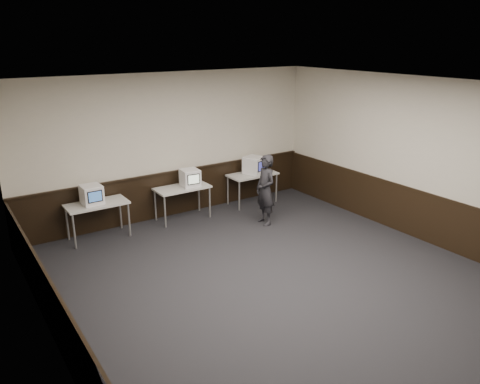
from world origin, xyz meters
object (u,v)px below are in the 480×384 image
Objects in this scene: person at (265,190)px; emac_right at (254,165)px; desk_right at (252,176)px; emac_center at (190,178)px; emac_left at (92,195)px; desk_center at (182,190)px; desk_left at (97,207)px.

emac_right is at bearing 159.10° from person.
emac_center is at bearing -178.63° from desk_right.
emac_left is 2.16m from emac_center.
desk_right is 3.89m from emac_left.
emac_center is at bearing -12.55° from desk_center.
emac_center is (2.16, -0.04, -0.00)m from emac_left.
emac_left is at bearing -179.93° from desk_right.
desk_right is at bearing 0.00° from desk_left.
desk_right is at bearing 160.89° from person.
person reaches higher than desk_right.
desk_left is 1.90m from desk_center.
person is (1.37, -1.24, 0.09)m from desk_center.
emac_right is (3.84, -0.02, 0.28)m from desk_left.
desk_right is at bearing 134.35° from emac_right.
person is at bearing -42.20° from desk_center.
person reaches higher than emac_center.
person reaches higher than desk_left.
desk_center is 2.80× the size of emac_left.
emac_right is (0.04, -0.02, 0.28)m from desk_right.
desk_center is 0.32m from emac_center.
desk_center is at bearing 172.81° from emac_center.
emac_right reaches higher than desk_right.
desk_left is at bearing 180.00° from desk_center.
desk_center is 1.00× the size of desk_right.
desk_left is 3.49m from person.
desk_center is 1.90m from desk_right.
emac_right is 1.36m from person.
emac_center is 0.80× the size of emac_right.
person is (3.27, -1.24, 0.09)m from desk_left.
emac_center is at bearing -1.13° from desk_left.
emac_right is at bearing -1.78° from emac_left.
desk_center is 2.00m from emac_left.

